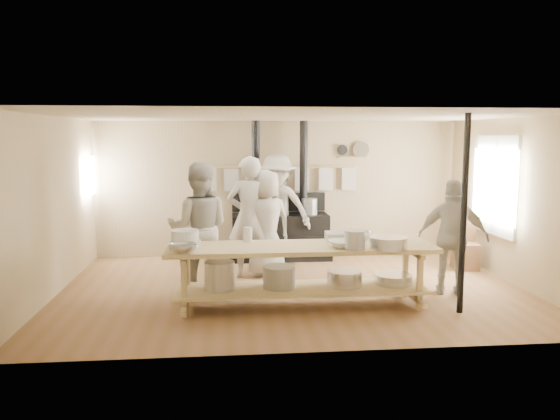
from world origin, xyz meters
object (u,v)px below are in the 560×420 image
(prep_table, at_px, (301,269))
(stove, at_px, (280,231))
(chair, at_px, (465,253))
(cook_left, at_px, (199,228))
(cook_by_window, at_px, (277,208))
(cook_far_left, at_px, (249,217))
(cook_right, at_px, (453,237))
(cook_center, at_px, (266,223))
(roasting_pan, at_px, (343,236))

(prep_table, bearing_deg, stove, 89.96)
(stove, distance_m, chair, 3.37)
(prep_table, height_order, cook_left, cook_left)
(cook_by_window, xyz_separation_m, chair, (3.22, -0.97, -0.72))
(stove, relative_size, cook_by_window, 1.31)
(prep_table, bearing_deg, cook_far_left, 109.98)
(prep_table, xyz_separation_m, cook_left, (-1.40, 0.84, 0.45))
(prep_table, relative_size, cook_far_left, 1.81)
(stove, xyz_separation_m, cook_left, (-1.40, -2.18, 0.45))
(prep_table, relative_size, cook_right, 2.12)
(prep_table, relative_size, cook_center, 2.04)
(cook_by_window, bearing_deg, cook_right, -25.44)
(roasting_pan, bearing_deg, cook_center, 124.78)
(stove, height_order, cook_center, stove)
(stove, xyz_separation_m, cook_by_window, (-0.06, -0.17, 0.47))
(stove, xyz_separation_m, cook_center, (-0.35, -1.25, 0.36))
(cook_center, bearing_deg, cook_by_window, -122.13)
(cook_right, distance_m, roasting_pan, 1.64)
(cook_far_left, relative_size, chair, 2.17)
(chair, xyz_separation_m, roasting_pan, (-2.51, -1.55, 0.63))
(cook_right, bearing_deg, roasting_pan, 22.26)
(prep_table, bearing_deg, cook_center, 101.10)
(cook_far_left, bearing_deg, stove, -117.26)
(cook_far_left, height_order, roasting_pan, cook_far_left)
(cook_left, bearing_deg, cook_far_left, -129.45)
(cook_far_left, height_order, cook_left, cook_far_left)
(prep_table, xyz_separation_m, roasting_pan, (0.65, 0.33, 0.38))
(cook_far_left, xyz_separation_m, cook_by_window, (0.56, 1.14, -0.00))
(cook_by_window, relative_size, chair, 2.16)
(prep_table, distance_m, cook_by_window, 2.89)
(cook_left, xyz_separation_m, cook_by_window, (1.34, 2.01, 0.02))
(prep_table, relative_size, chair, 3.93)
(roasting_pan, bearing_deg, prep_table, -153.10)
(cook_right, bearing_deg, cook_center, -7.21)
(cook_center, height_order, cook_right, cook_center)
(cook_left, height_order, cook_by_window, cook_by_window)
(cook_center, bearing_deg, stove, -122.82)
(cook_by_window, bearing_deg, cook_left, -102.54)
(chair, bearing_deg, roasting_pan, -136.88)
(prep_table, bearing_deg, chair, 30.72)
(cook_center, distance_m, cook_by_window, 1.13)
(stove, height_order, cook_far_left, stove)
(cook_left, xyz_separation_m, cook_center, (1.05, 0.93, -0.08))
(cook_far_left, relative_size, cook_center, 1.13)
(cook_right, bearing_deg, prep_table, 29.97)
(cook_left, height_order, cook_center, cook_left)
(prep_table, bearing_deg, roasting_pan, 26.90)
(cook_far_left, bearing_deg, prep_table, 108.16)
(cook_left, bearing_deg, stove, -120.44)
(stove, bearing_deg, cook_center, -105.55)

